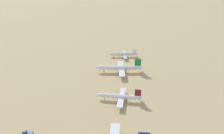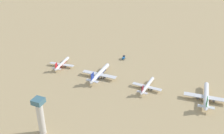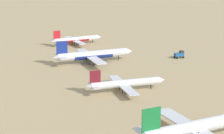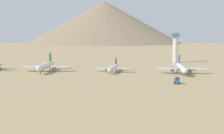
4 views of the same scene
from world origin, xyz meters
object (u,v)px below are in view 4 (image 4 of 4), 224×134
Objects in this scene: parked_jet_2 at (113,68)px; control_tower at (175,46)px; service_truck at (177,80)px; parked_jet_1 at (45,66)px; parked_jet_3 at (181,68)px.

control_tower is at bearing 148.57° from parked_jet_2.
parked_jet_1 is at bearing -117.27° from service_truck.
parked_jet_1 is 1.33× the size of parked_jet_2.
parked_jet_1 is at bearing -90.53° from parked_jet_3.
parked_jet_1 is 1.04× the size of parked_jet_3.
service_truck is (46.39, -7.30, -2.06)m from parked_jet_3.
parked_jet_1 is 8.45× the size of service_truck.
parked_jet_2 is 1.17× the size of control_tower.
parked_jet_2 is at bearing -31.43° from control_tower.
parked_jet_1 reaches higher than service_truck.
parked_jet_2 is 48.71m from parked_jet_3.
parked_jet_1 is 134.56m from control_tower.
service_truck is at bearing -8.94° from parked_jet_3.
parked_jet_1 is 50.47m from parked_jet_2.
parked_jet_2 is 64.31m from service_truck.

